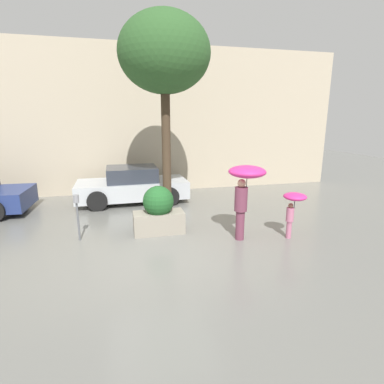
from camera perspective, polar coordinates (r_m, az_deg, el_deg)
The scene contains 8 objects.
ground_plane at distance 7.18m, azimuth -6.37°, elevation -11.72°, with size 40.00×40.00×0.00m, color slate.
building_facade at distance 12.96m, azimuth -10.58°, elevation 13.22°, with size 18.00×0.30×6.00m.
planter_box at distance 8.25m, azimuth -6.39°, elevation -3.64°, with size 1.38×0.84×1.32m.
person_adult at distance 7.67m, azimuth 10.10°, elevation 1.81°, with size 0.95×0.95×1.94m.
person_child at distance 8.15m, azimuth 18.78°, elevation -1.97°, with size 0.59×0.59×1.23m.
parked_car_near at distance 11.52m, azimuth -11.27°, elevation 1.20°, with size 4.08×2.05×1.34m.
street_tree at distance 9.49m, azimuth -5.27°, elevation 24.54°, with size 2.67×2.67×6.05m.
parking_meter at distance 8.15m, azimuth -21.06°, elevation -2.84°, with size 0.14×0.14×1.22m.
Camera 1 is at (-0.76, -6.44, 3.09)m, focal length 28.00 mm.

